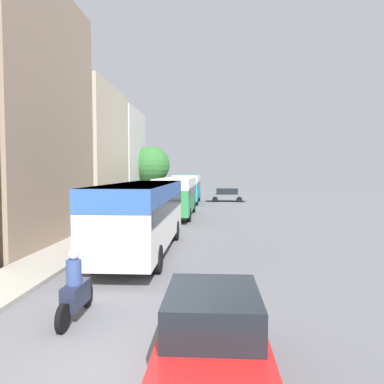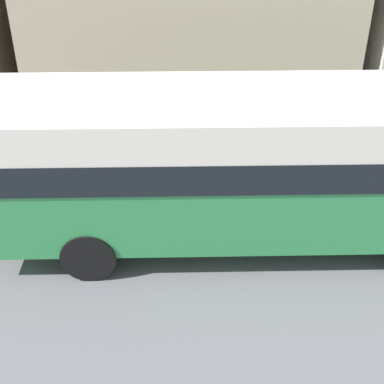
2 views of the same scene
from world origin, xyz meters
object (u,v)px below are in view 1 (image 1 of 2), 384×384
motorcycle_behind_lead (75,291)px  bus_lead (143,208)px  bus_following (177,192)px  car_crossing (227,195)px  pedestrian_walking_away (150,194)px  bus_third_in_line (188,185)px  car_far_curb (213,331)px  pedestrian_near_curb (149,199)px

motorcycle_behind_lead → bus_lead: bearing=88.0°
bus_following → car_crossing: 15.71m
bus_lead → motorcycle_behind_lead: bus_lead is taller
pedestrian_walking_away → car_crossing: bearing=22.9°
bus_lead → bus_third_in_line: size_ratio=1.12×
bus_following → bus_third_in_line: bearing=90.2°
bus_following → bus_third_in_line: 12.60m
bus_lead → motorcycle_behind_lead: size_ratio=4.60×
motorcycle_behind_lead → car_far_curb: (3.33, -2.27, 0.09)m
pedestrian_near_curb → motorcycle_behind_lead: bearing=-84.0°
bus_third_in_line → pedestrian_near_curb: 8.31m
car_far_curb → bus_following: bearing=97.2°
bus_lead → car_far_curb: bus_lead is taller
bus_lead → bus_following: 13.28m
bus_following → car_far_curb: bearing=-82.8°
pedestrian_near_curb → bus_third_in_line: bearing=68.1°
car_far_curb → pedestrian_near_curb: (-6.00, 27.85, 0.23)m
bus_following → pedestrian_walking_away: bearing=109.6°
bus_lead → motorcycle_behind_lead: (-0.26, -7.34, -1.30)m
motorcycle_behind_lead → car_crossing: (4.89, 35.65, 0.13)m
bus_lead → pedestrian_near_curb: size_ratio=6.16×
bus_lead → pedestrian_walking_away: bearing=99.0°
pedestrian_walking_away → pedestrian_near_curb: bearing=-81.5°
bus_third_in_line → motorcycle_behind_lead: size_ratio=4.10×
motorcycle_behind_lead → pedestrian_walking_away: size_ratio=1.23×
bus_following → motorcycle_behind_lead: size_ratio=4.44×
bus_lead → car_far_curb: (3.07, -9.61, -1.21)m
pedestrian_walking_away → bus_third_in_line: bearing=16.2°
bus_third_in_line → pedestrian_walking_away: 4.32m
bus_following → pedestrian_near_curb: size_ratio=5.96×
bus_following → pedestrian_walking_away: size_ratio=5.46×
bus_third_in_line → car_far_curb: size_ratio=2.39×
bus_third_in_line → car_crossing: bearing=28.4°
bus_following → car_far_curb: (2.89, -22.90, -1.21)m
bus_lead → pedestrian_walking_away: size_ratio=5.65×
motorcycle_behind_lead → car_crossing: 35.98m
motorcycle_behind_lead → car_far_curb: 4.03m
bus_lead → bus_third_in_line: bus_third_in_line is taller
bus_third_in_line → car_far_curb: bus_third_in_line is taller
motorcycle_behind_lead → pedestrian_near_curb: 25.72m
car_crossing → car_far_curb: size_ratio=1.18×
car_crossing → pedestrian_near_curb: bearing=-36.9°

